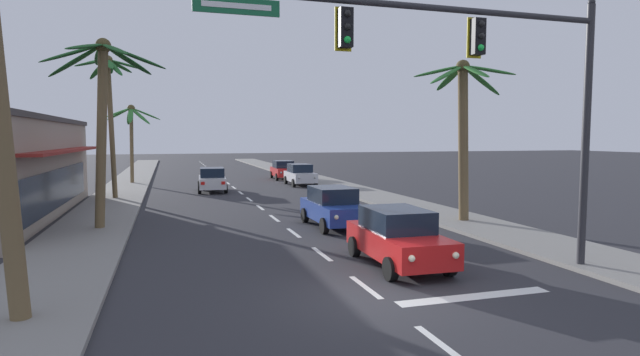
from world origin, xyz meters
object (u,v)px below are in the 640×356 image
at_px(sedan_oncoming_far, 212,179).
at_px(sedan_parked_mid_kerb, 283,170).
at_px(traffic_signal_mast, 485,70).
at_px(palm_left_second, 102,94).
at_px(palm_right_second, 463,112).
at_px(sedan_third_in_queue, 333,207).
at_px(sedan_parked_nearest_kerb, 300,174).
at_px(palm_left_farthest, 132,123).
at_px(palm_left_third, 109,91).
at_px(sedan_lead_at_stop_bar, 398,237).

relative_size(sedan_oncoming_far, sedan_parked_mid_kerb, 1.01).
xyz_separation_m(traffic_signal_mast, sedan_oncoming_far, (-5.08, 24.12, -4.68)).
xyz_separation_m(traffic_signal_mast, palm_left_second, (-10.45, 10.35, -0.04)).
relative_size(palm_left_second, palm_right_second, 1.08).
bearing_deg(sedan_third_in_queue, sedan_oncoming_far, 103.58).
xyz_separation_m(sedan_parked_nearest_kerb, sedan_parked_mid_kerb, (0.00, 6.04, 0.00)).
bearing_deg(palm_left_farthest, sedan_parked_mid_kerb, 5.78).
height_order(traffic_signal_mast, palm_left_second, palm_left_second).
distance_m(sedan_parked_nearest_kerb, palm_right_second, 19.74).
relative_size(sedan_parked_nearest_kerb, sedan_parked_mid_kerb, 0.99).
bearing_deg(palm_right_second, sedan_parked_mid_kerb, 95.29).
height_order(sedan_third_in_queue, sedan_parked_mid_kerb, same).
bearing_deg(palm_right_second, traffic_signal_mast, -119.36).
bearing_deg(sedan_third_in_queue, palm_left_third, 128.56).
bearing_deg(palm_left_farthest, sedan_third_in_queue, -67.86).
bearing_deg(sedan_lead_at_stop_bar, palm_left_farthest, 107.13).
xyz_separation_m(palm_left_third, palm_right_second, (15.59, -13.29, -1.69)).
xyz_separation_m(palm_left_farthest, palm_right_second, (15.07, -23.93, -0.05)).
bearing_deg(traffic_signal_mast, sedan_parked_nearest_kerb, 85.73).
height_order(sedan_third_in_queue, palm_left_third, palm_left_third).
relative_size(sedan_third_in_queue, palm_left_third, 0.52).
distance_m(traffic_signal_mast, palm_left_second, 14.71).
xyz_separation_m(traffic_signal_mast, palm_left_third, (-11.24, 21.02, 1.02)).
relative_size(sedan_parked_mid_kerb, palm_left_farthest, 0.70).
bearing_deg(sedan_parked_nearest_kerb, palm_left_farthest, 159.55).
height_order(traffic_signal_mast, sedan_parked_mid_kerb, traffic_signal_mast).
xyz_separation_m(sedan_lead_at_stop_bar, sedan_third_in_queue, (0.22, 6.70, 0.00)).
bearing_deg(palm_right_second, sedan_lead_at_stop_bar, -135.18).
distance_m(palm_left_second, palm_left_farthest, 21.32).
distance_m(sedan_parked_mid_kerb, palm_left_second, 26.23).
height_order(sedan_lead_at_stop_bar, sedan_parked_mid_kerb, same).
bearing_deg(sedan_parked_mid_kerb, sedan_third_in_queue, -97.80).
bearing_deg(palm_left_third, palm_left_farthest, 87.20).
xyz_separation_m(sedan_parked_nearest_kerb, palm_right_second, (2.34, -19.19, 4.02)).
bearing_deg(sedan_parked_nearest_kerb, sedan_oncoming_far, -158.45).
bearing_deg(sedan_third_in_queue, sedan_parked_mid_kerb, 82.20).
height_order(sedan_third_in_queue, sedan_parked_nearest_kerb, same).
height_order(palm_left_second, palm_left_third, palm_left_third).
distance_m(sedan_parked_mid_kerb, palm_left_farthest, 13.43).
bearing_deg(sedan_lead_at_stop_bar, palm_left_third, 116.87).
bearing_deg(sedan_lead_at_stop_bar, traffic_signal_mast, -50.67).
distance_m(palm_left_third, palm_left_farthest, 10.78).
bearing_deg(sedan_parked_nearest_kerb, palm_left_third, -156.00).
xyz_separation_m(sedan_third_in_queue, palm_left_farthest, (-9.39, 23.09, 4.06)).
xyz_separation_m(sedan_parked_nearest_kerb, palm_left_farthest, (-12.73, 4.75, 4.06)).
distance_m(palm_left_third, palm_right_second, 20.55).
bearing_deg(palm_left_farthest, sedan_oncoming_far, -53.23).
bearing_deg(sedan_parked_mid_kerb, traffic_signal_mast, -93.50).
xyz_separation_m(sedan_third_in_queue, sedan_parked_nearest_kerb, (3.33, 18.34, 0.00)).
xyz_separation_m(sedan_lead_at_stop_bar, palm_left_third, (-9.70, 19.14, 5.70)).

